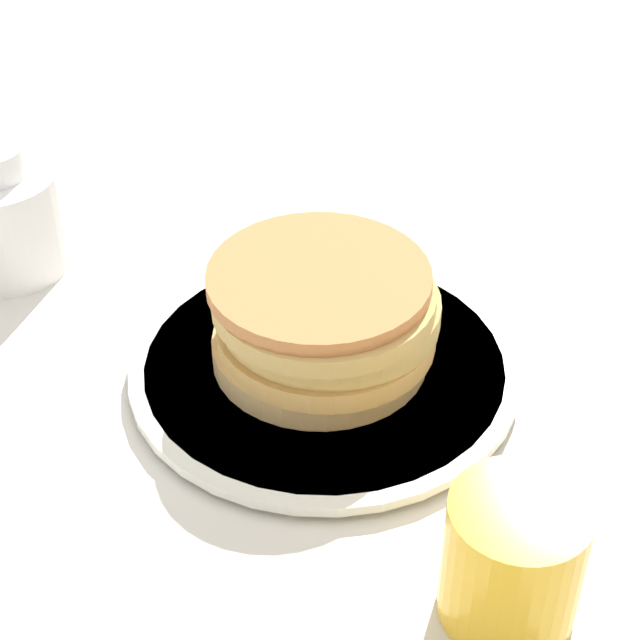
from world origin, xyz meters
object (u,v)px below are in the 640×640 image
at_px(cream_jug, 2,216).
at_px(plate, 320,366).
at_px(pancake_stack, 324,317).
at_px(juice_glass, 513,560).

bearing_deg(cream_jug, plate, 1.90).
xyz_separation_m(plate, cream_jug, (-0.28, -0.01, 0.04)).
distance_m(pancake_stack, cream_jug, 0.28).
bearing_deg(plate, pancake_stack, 64.00).
height_order(juice_glass, cream_jug, cream_jug).
xyz_separation_m(plate, juice_glass, (0.19, -0.12, 0.03)).
distance_m(plate, pancake_stack, 0.04).
relative_size(plate, pancake_stack, 1.72).
bearing_deg(juice_glass, cream_jug, 166.77).
relative_size(juice_glass, cream_jug, 0.78).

